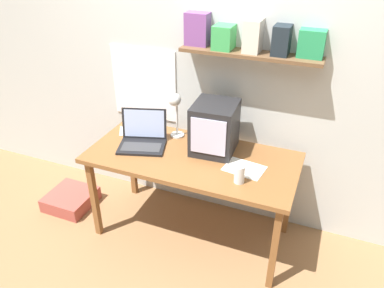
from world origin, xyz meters
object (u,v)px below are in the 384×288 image
laptop (143,136)px  floor_cushion (71,199)px  juice_glass (239,175)px  loose_paper_near_monitor (244,168)px  desk_lamp (175,106)px  printed_handout (131,130)px  corner_desk (192,163)px  crt_monitor (215,128)px

laptop → floor_cushion: bearing=171.1°
juice_glass → loose_paper_near_monitor: (-0.01, 0.17, -0.05)m
desk_lamp → juice_glass: (0.62, -0.38, -0.22)m
juice_glass → printed_handout: size_ratio=0.53×
desk_lamp → floor_cushion: bearing=-173.4°
corner_desk → floor_cushion: size_ratio=3.99×
crt_monitor → printed_handout: (-0.73, 0.03, -0.18)m
juice_glass → loose_paper_near_monitor: size_ratio=0.42×
laptop → juice_glass: (0.82, -0.21, -0.01)m
laptop → desk_lamp: size_ratio=1.07×
laptop → loose_paper_near_monitor: 0.82m
printed_handout → crt_monitor: bearing=-2.3°
laptop → loose_paper_near_monitor: bearing=-20.2°
corner_desk → printed_handout: 0.64m
laptop → juice_glass: 0.85m
laptop → printed_handout: (-0.20, 0.15, -0.06)m
corner_desk → juice_glass: 0.46m
crt_monitor → laptop: size_ratio=0.90×
laptop → juice_glass: size_ratio=3.32×
floor_cushion → laptop: bearing=8.4°
juice_glass → loose_paper_near_monitor: juice_glass is taller
desk_lamp → printed_handout: desk_lamp is taller
laptop → juice_glass: laptop is taller
desk_lamp → laptop: bearing=-149.1°
desk_lamp → printed_handout: 0.48m
corner_desk → laptop: size_ratio=3.72×
crt_monitor → floor_cushion: size_ratio=0.97×
laptop → floor_cushion: (-0.73, -0.11, -0.75)m
loose_paper_near_monitor → floor_cushion: (-1.55, -0.07, -0.68)m
loose_paper_near_monitor → juice_glass: bearing=-87.1°
printed_handout → loose_paper_near_monitor: 1.03m
corner_desk → laptop: bearing=177.2°
loose_paper_near_monitor → corner_desk: bearing=177.2°
desk_lamp → floor_cushion: 1.37m
crt_monitor → floor_cushion: crt_monitor is taller
corner_desk → juice_glass: (0.41, -0.19, 0.12)m
desk_lamp → floor_cushion: (-0.93, -0.28, -0.96)m
corner_desk → desk_lamp: (-0.22, 0.19, 0.34)m
laptop → loose_paper_near_monitor: size_ratio=1.41×
crt_monitor → juice_glass: crt_monitor is taller
printed_handout → juice_glass: bearing=-19.4°
juice_glass → printed_handout: (-1.02, 0.36, -0.05)m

